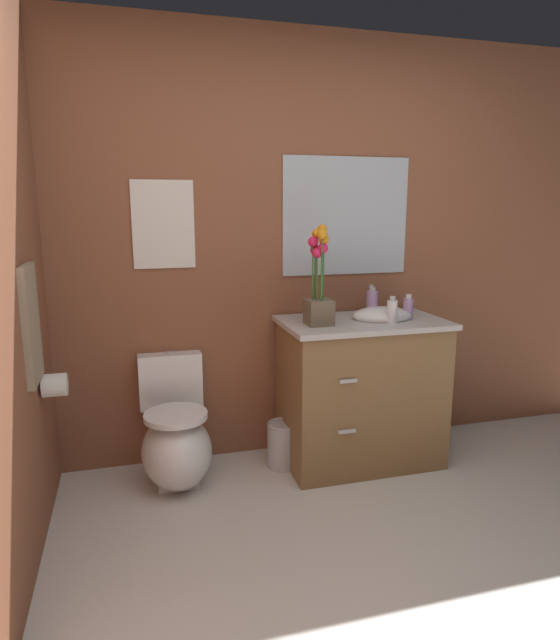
{
  "coord_description": "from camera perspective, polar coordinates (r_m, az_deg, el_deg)",
  "views": [
    {
      "loc": [
        -0.9,
        -1.35,
        1.51
      ],
      "look_at": [
        -0.13,
        1.42,
        0.91
      ],
      "focal_mm": 30.53,
      "sensor_mm": 36.0,
      "label": 1
    }
  ],
  "objects": [
    {
      "name": "lotion_bottle",
      "position": [
        3.23,
        13.29,
        1.23
      ],
      "size": [
        0.06,
        0.06,
        0.14
      ],
      "color": "#B28CBF",
      "rests_on": "vanity_cabinet"
    },
    {
      "name": "toilet",
      "position": [
        3.12,
        -10.86,
        -12.31
      ],
      "size": [
        0.38,
        0.59,
        0.69
      ],
      "color": "white",
      "rests_on": "ground_plane"
    },
    {
      "name": "wall_mirror",
      "position": [
        3.37,
        6.94,
        10.73
      ],
      "size": [
        0.8,
        0.01,
        0.7
      ],
      "primitive_type": "cube",
      "color": "#B2BCC6"
    },
    {
      "name": "wall_back",
      "position": [
        3.34,
        3.67,
        7.35
      ],
      "size": [
        4.16,
        0.05,
        2.5
      ],
      "primitive_type": "cube",
      "color": "brown",
      "rests_on": "ground_plane"
    },
    {
      "name": "flower_vase",
      "position": [
        2.98,
        4.1,
        3.37
      ],
      "size": [
        0.14,
        0.14,
        0.55
      ],
      "color": "brown",
      "rests_on": "vanity_cabinet"
    },
    {
      "name": "wall_poster",
      "position": [
        3.12,
        -12.13,
        9.75
      ],
      "size": [
        0.34,
        0.01,
        0.48
      ],
      "primitive_type": "cube",
      "color": "silver"
    },
    {
      "name": "hanging_towel",
      "position": [
        2.6,
        -24.65,
        -0.43
      ],
      "size": [
        0.03,
        0.28,
        0.52
      ],
      "primitive_type": "cube",
      "color": "gray"
    },
    {
      "name": "vanity_cabinet",
      "position": [
        3.28,
        8.52,
        -7.23
      ],
      "size": [
        0.94,
        0.56,
        1.05
      ],
      "color": "brown",
      "rests_on": "ground_plane"
    },
    {
      "name": "toilet_paper_roll",
      "position": [
        2.8,
        -22.54,
        -6.32
      ],
      "size": [
        0.11,
        0.11,
        0.11
      ],
      "primitive_type": "cylinder",
      "rotation": [
        0.0,
        1.57,
        0.0
      ],
      "color": "white"
    },
    {
      "name": "hand_wash_bottle",
      "position": [
        3.32,
        9.63,
        1.86
      ],
      "size": [
        0.07,
        0.07,
        0.17
      ],
      "color": "#B28CBF",
      "rests_on": "vanity_cabinet"
    },
    {
      "name": "soap_bottle",
      "position": [
        3.1,
        11.67,
        0.91
      ],
      "size": [
        0.06,
        0.06,
        0.15
      ],
      "color": "white",
      "rests_on": "vanity_cabinet"
    },
    {
      "name": "trash_bin",
      "position": [
        3.28,
        0.28,
        -12.9
      ],
      "size": [
        0.18,
        0.18,
        0.27
      ],
      "color": "#B7B7BC",
      "rests_on": "ground_plane"
    }
  ]
}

